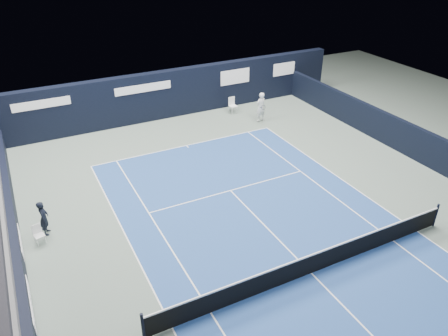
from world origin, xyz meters
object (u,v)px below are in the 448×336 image
Objects in this scene: tennis_player at (261,107)px; folding_chair_back_a at (232,104)px; folding_chair_back_b at (231,104)px; tennis_net at (313,263)px; line_judge_chair at (38,233)px.

folding_chair_back_a is at bearing 115.10° from tennis_player.
tennis_player is at bearing -95.33° from folding_chair_back_b.
tennis_player reaches higher than tennis_net.
folding_chair_back_a is at bearing -133.49° from folding_chair_back_b.
tennis_net is 6.74× the size of tennis_player.
folding_chair_back_a is 0.08× the size of tennis_net.
line_judge_chair is 0.44× the size of tennis_player.
line_judge_chair is 10.81m from tennis_net.
tennis_net is at bearing -131.67° from folding_chair_back_b.
tennis_net reaches higher than line_judge_chair.
folding_chair_back_b is at bearing 108.88° from tennis_player.
line_judge_chair is at bearing 143.42° from tennis_net.
folding_chair_back_a reaches higher than folding_chair_back_b.
folding_chair_back_b is at bearing 67.50° from folding_chair_back_a.
folding_chair_back_a is 15.86m from tennis_net.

